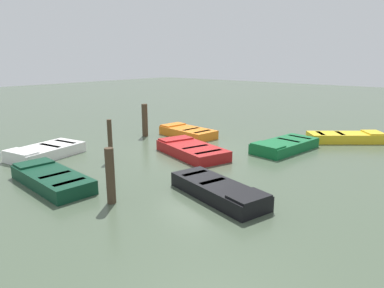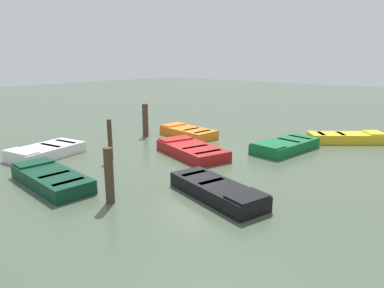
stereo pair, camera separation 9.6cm
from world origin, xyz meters
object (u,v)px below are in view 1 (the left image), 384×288
Objects in this scene: rowboat_green at (285,145)px; mooring_piling_mid_left at (110,176)px; rowboat_black at (218,190)px; mooring_piling_mid_right at (110,140)px; rowboat_dark_green at (51,178)px; rowboat_orange at (188,132)px; rowboat_white at (45,151)px; mooring_piling_near_right at (145,120)px; rowboat_red at (192,150)px; rowboat_yellow at (346,137)px.

rowboat_green is 2.19× the size of mooring_piling_mid_left.
rowboat_black is 2.12× the size of mooring_piling_mid_right.
mooring_piling_mid_right is (-2.45, -3.24, 0.02)m from mooring_piling_mid_left.
mooring_piling_mid_left is (2.08, -1.93, 0.53)m from rowboat_black.
rowboat_dark_green is 2.20× the size of mooring_piling_mid_left.
rowboat_white is (6.21, -1.84, 0.00)m from rowboat_orange.
mooring_piling_mid_left is (7.86, -1.11, 0.53)m from rowboat_green.
mooring_piling_mid_right is 4.17m from mooring_piling_near_right.
mooring_piling_near_right reaches higher than rowboat_red.
mooring_piling_near_right reaches higher than mooring_piling_mid_right.
rowboat_dark_green is (2.42, -4.36, -0.00)m from rowboat_black.
rowboat_orange is 1.98× the size of mooring_piling_mid_left.
rowboat_green is at bearing 141.28° from mooring_piling_mid_right.
mooring_piling_mid_right is (2.42, -1.88, 0.55)m from rowboat_red.
rowboat_green is 1.03× the size of rowboat_yellow.
rowboat_black is at bearing 156.45° from rowboat_red.
mooring_piling_near_right is at bearing -138.84° from mooring_piling_mid_left.
mooring_piling_mid_left reaches higher than rowboat_yellow.
rowboat_dark_green is 1.13× the size of rowboat_white.
rowboat_orange is 7.25m from rowboat_yellow.
rowboat_green is at bearing -166.81° from rowboat_orange.
rowboat_orange is at bearing -76.52° from rowboat_dark_green.
mooring_piling_mid_right reaches higher than rowboat_orange.
mooring_piling_mid_right is (-0.37, -5.17, 0.55)m from rowboat_black.
rowboat_orange is 1.88× the size of mooring_piling_near_right.
mooring_piling_near_right is at bearing 44.11° from rowboat_orange.
rowboat_green and rowboat_yellow have the same top height.
rowboat_green and rowboat_orange have the same top height.
mooring_piling_mid_right reaches higher than rowboat_red.
rowboat_red is at bearing 140.05° from rowboat_orange.
rowboat_red and rowboat_yellow have the same top height.
rowboat_green is (-5.78, -0.83, -0.00)m from rowboat_black.
mooring_piling_near_right is at bearing -66.89° from rowboat_green.
mooring_piling_mid_left is 0.97× the size of mooring_piling_mid_right.
rowboat_yellow is 11.36m from mooring_piling_mid_left.
rowboat_red is 5.61m from rowboat_white.
rowboat_white and rowboat_yellow have the same top height.
rowboat_white is 0.92× the size of rowboat_yellow.
mooring_piling_mid_right is (5.41, -4.34, 0.55)m from rowboat_green.
mooring_piling_mid_right is at bearing -69.52° from rowboat_dark_green.
mooring_piling_near_right reaches higher than rowboat_orange.
rowboat_dark_green is at bearing -82.04° from mooring_piling_mid_left.
rowboat_green is 0.95× the size of rowboat_red.
rowboat_orange and rowboat_red have the same top height.
rowboat_black is 2.89m from mooring_piling_mid_left.
rowboat_dark_green and rowboat_yellow have the same top height.
mooring_piling_mid_right is (-1.34, 2.28, 0.54)m from rowboat_white.
rowboat_red is at bearing 154.51° from rowboat_black.
rowboat_green is 4.81m from rowboat_orange.
mooring_piling_mid_left is at bearing 41.16° from mooring_piling_near_right.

